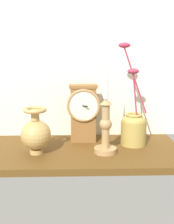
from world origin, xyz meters
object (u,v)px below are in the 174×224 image
object	(u,v)px
candlestick_tall_left	(106,125)
brass_vase_bulbous	(36,133)
mantel_clock	(83,112)
brass_vase_jar	(133,126)

from	to	relation	value
candlestick_tall_left	brass_vase_bulbous	world-z (taller)	candlestick_tall_left
mantel_clock	brass_vase_jar	bearing A→B (deg)	-13.31
candlestick_tall_left	brass_vase_bulbous	xyz separation A→B (cm)	(-24.42, -0.05, -2.78)
candlestick_tall_left	brass_vase_jar	world-z (taller)	brass_vase_jar
mantel_clock	candlestick_tall_left	size ratio (longest dim) A/B	0.65
candlestick_tall_left	mantel_clock	bearing A→B (deg)	120.37
brass_vase_jar	candlestick_tall_left	bearing A→B (deg)	-143.76
brass_vase_jar	mantel_clock	bearing A→B (deg)	166.69
mantel_clock	brass_vase_bulbous	xyz separation A→B (cm)	(-16.85, -12.97, -4.57)
candlestick_tall_left	brass_vase_jar	bearing A→B (deg)	36.24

